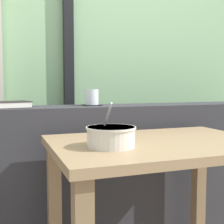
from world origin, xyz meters
name	(u,v)px	position (x,y,z in m)	size (l,w,h in m)	color
outdoor_backdrop	(75,21)	(0.00, 1.16, 1.40)	(4.80, 0.08, 2.80)	#8EBC89
window_divider_post	(68,33)	(-0.06, 1.09, 1.30)	(0.07, 0.05, 2.60)	black
dark_console_ledge	(100,174)	(0.00, 0.55, 0.40)	(2.80, 0.28, 0.80)	#2D2D33
breakfast_table	(158,169)	(0.10, 0.02, 0.56)	(0.91, 0.64, 0.68)	#826849
coaster_square	(92,105)	(-0.04, 0.57, 0.81)	(0.10, 0.10, 0.01)	black
juice_glass	(92,98)	(-0.04, 0.57, 0.85)	(0.08, 0.08, 0.09)	white
closed_book	(10,105)	(-0.49, 0.54, 0.82)	(0.22, 0.19, 0.03)	black
soup_bowl	(111,137)	(-0.14, -0.03, 0.72)	(0.19, 0.19, 0.17)	silver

